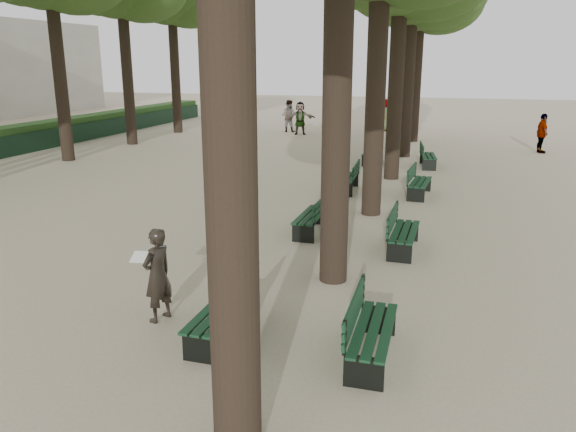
# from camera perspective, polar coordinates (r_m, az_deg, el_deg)

# --- Properties ---
(ground) EXTENTS (120.00, 120.00, 0.00)m
(ground) POSITION_cam_1_polar(r_m,az_deg,el_deg) (8.72, -9.61, -12.45)
(ground) COLOR tan
(ground) RESTS_ON ground
(bench_left_0) EXTENTS (0.58, 1.80, 0.92)m
(bench_left_0) POSITION_cam_1_polar(r_m,az_deg,el_deg) (8.67, -6.71, -10.49)
(bench_left_0) COLOR black
(bench_left_0) RESTS_ON ground
(bench_left_1) EXTENTS (0.59, 1.81, 0.92)m
(bench_left_1) POSITION_cam_1_polar(r_m,az_deg,el_deg) (13.63, 2.41, -0.63)
(bench_left_1) COLOR black
(bench_left_1) RESTS_ON ground
(bench_left_2) EXTENTS (0.66, 1.83, 0.92)m
(bench_left_2) POSITION_cam_1_polar(r_m,az_deg,el_deg) (18.11, 6.05, 3.36)
(bench_left_2) COLOR black
(bench_left_2) RESTS_ON ground
(bench_left_3) EXTENTS (0.57, 1.80, 0.92)m
(bench_left_3) POSITION_cam_1_polar(r_m,az_deg,el_deg) (23.25, 8.44, 5.96)
(bench_left_3) COLOR black
(bench_left_3) RESTS_ON ground
(bench_right_0) EXTENTS (0.60, 1.81, 0.92)m
(bench_right_0) POSITION_cam_1_polar(r_m,az_deg,el_deg) (8.13, 8.53, -12.45)
(bench_right_0) COLOR black
(bench_right_0) RESTS_ON ground
(bench_right_1) EXTENTS (0.60, 1.81, 0.92)m
(bench_right_1) POSITION_cam_1_polar(r_m,az_deg,el_deg) (12.60, 11.66, -2.32)
(bench_right_1) COLOR black
(bench_right_1) RESTS_ON ground
(bench_right_2) EXTENTS (0.70, 1.84, 0.92)m
(bench_right_2) POSITION_cam_1_polar(r_m,az_deg,el_deg) (17.83, 13.21, 2.83)
(bench_right_2) COLOR black
(bench_right_2) RESTS_ON ground
(bench_right_3) EXTENTS (0.79, 1.86, 0.92)m
(bench_right_3) POSITION_cam_1_polar(r_m,az_deg,el_deg) (22.89, 14.03, 5.52)
(bench_right_3) COLOR black
(bench_right_3) RESTS_ON ground
(man_with_map) EXTENTS (0.67, 0.68, 1.55)m
(man_with_map) POSITION_cam_1_polar(r_m,az_deg,el_deg) (9.19, -13.12, -5.85)
(man_with_map) COLOR black
(man_with_map) RESTS_ON ground
(pedestrian_c) EXTENTS (0.60, 1.10, 1.78)m
(pedestrian_c) POSITION_cam_1_polar(r_m,az_deg,el_deg) (28.04, 24.41, 7.65)
(pedestrian_c) COLOR #262628
(pedestrian_c) RESTS_ON ground
(pedestrian_d) EXTENTS (0.95, 0.86, 1.87)m
(pedestrian_d) POSITION_cam_1_polar(r_m,az_deg,el_deg) (34.39, 9.85, 10.07)
(pedestrian_d) COLOR #262628
(pedestrian_d) RESTS_ON ground
(pedestrian_a) EXTENTS (0.93, 0.47, 1.85)m
(pedestrian_a) POSITION_cam_1_polar(r_m,az_deg,el_deg) (33.41, 0.06, 10.12)
(pedestrian_a) COLOR #262628
(pedestrian_a) RESTS_ON ground
(pedestrian_e) EXTENTS (1.74, 0.76, 1.84)m
(pedestrian_e) POSITION_cam_1_polar(r_m,az_deg,el_deg) (32.22, 1.24, 9.91)
(pedestrian_e) COLOR #262628
(pedestrian_e) RESTS_ON ground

